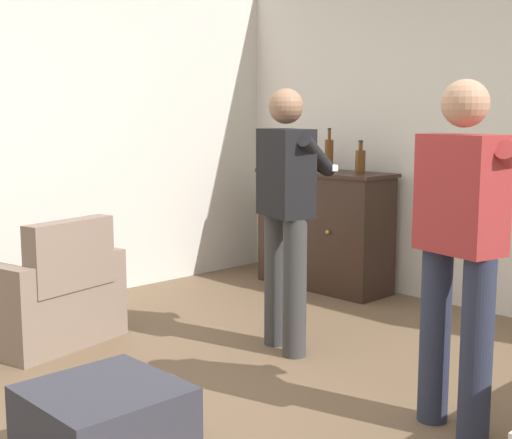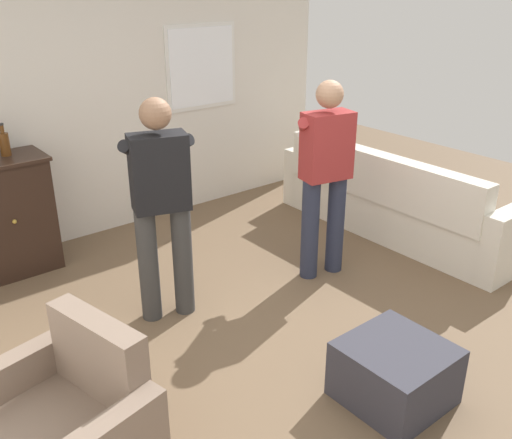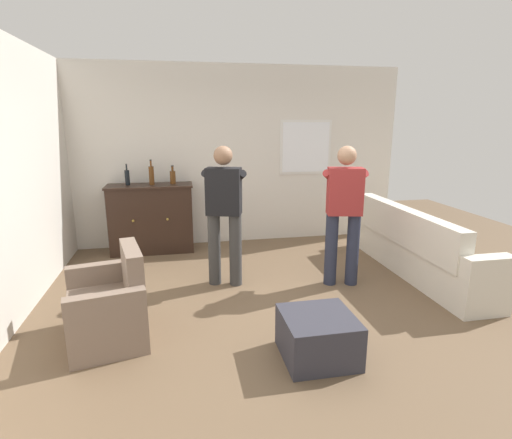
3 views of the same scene
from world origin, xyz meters
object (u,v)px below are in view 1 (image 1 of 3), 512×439
object	(u,v)px
person_standing_left	(287,207)
bottle_wine_green	(301,156)
armchair	(49,301)
sideboard_cabinet	(324,229)
bottle_spirits_clear	(329,155)
bottle_liquor_amber	(360,161)
ottoman	(105,430)
person_standing_right	(461,240)

from	to	relation	value
person_standing_left	bottle_wine_green	bearing A→B (deg)	130.06
armchair	sideboard_cabinet	world-z (taller)	sideboard_cabinet
armchair	bottle_wine_green	world-z (taller)	bottle_wine_green
bottle_spirits_clear	sideboard_cabinet	bearing A→B (deg)	-172.94
armchair	bottle_wine_green	bearing A→B (deg)	91.35
bottle_wine_green	bottle_liquor_amber	bearing A→B (deg)	1.63
bottle_liquor_amber	ottoman	size ratio (longest dim) A/B	0.46
person_standing_right	ottoman	bearing A→B (deg)	-119.23
bottle_liquor_amber	bottle_spirits_clear	size ratio (longest dim) A/B	0.74
sideboard_cabinet	bottle_spirits_clear	size ratio (longest dim) A/B	3.38
bottle_wine_green	bottle_liquor_amber	size ratio (longest dim) A/B	1.14
bottle_spirits_clear	person_standing_left	distance (m)	1.74
person_standing_right	bottle_liquor_amber	bearing A→B (deg)	138.21
bottle_spirits_clear	ottoman	size ratio (longest dim) A/B	0.62
bottle_wine_green	person_standing_right	xyz separation A→B (m)	(2.64, -1.76, -0.21)
sideboard_cabinet	ottoman	size ratio (longest dim) A/B	2.10
sideboard_cabinet	person_standing_right	distance (m)	2.93
armchair	bottle_liquor_amber	world-z (taller)	bottle_liquor_amber
bottle_spirits_clear	ottoman	world-z (taller)	bottle_spirits_clear
bottle_wine_green	ottoman	distance (m)	3.81
bottle_spirits_clear	person_standing_right	size ratio (longest dim) A/B	0.22
sideboard_cabinet	bottle_liquor_amber	world-z (taller)	bottle_liquor_amber
armchair	bottle_liquor_amber	bearing A→B (deg)	76.88
armchair	bottle_wine_green	distance (m)	2.67
sideboard_cabinet	bottle_liquor_amber	xyz separation A→B (m)	(0.35, 0.05, 0.62)
armchair	bottle_wine_green	xyz separation A→B (m)	(-0.06, 2.53, 0.86)
armchair	person_standing_right	bearing A→B (deg)	16.72
bottle_wine_green	bottle_spirits_clear	world-z (taller)	bottle_spirits_clear
bottle_liquor_amber	ottoman	xyz separation A→B (m)	(1.17, -3.22, -0.95)
bottle_liquor_amber	armchair	bearing A→B (deg)	-103.12
bottle_wine_green	person_standing_right	distance (m)	3.18
sideboard_cabinet	ottoman	xyz separation A→B (m)	(1.52, -3.18, -0.33)
bottle_liquor_amber	bottle_wine_green	bearing A→B (deg)	-178.37
ottoman	sideboard_cabinet	bearing A→B (deg)	115.59
bottle_liquor_amber	ottoman	bearing A→B (deg)	-69.99
armchair	bottle_spirits_clear	distance (m)	2.67
bottle_wine_green	ottoman	size ratio (longest dim) A/B	0.52
person_standing_left	person_standing_right	size ratio (longest dim) A/B	1.00
bottle_wine_green	bottle_spirits_clear	size ratio (longest dim) A/B	0.84
person_standing_left	person_standing_right	world-z (taller)	same
bottle_spirits_clear	bottle_liquor_amber	bearing A→B (deg)	7.93
armchair	bottle_wine_green	size ratio (longest dim) A/B	3.20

